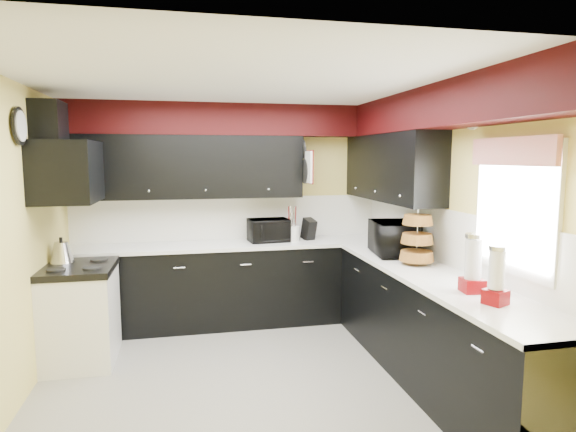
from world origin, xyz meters
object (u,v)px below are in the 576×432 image
at_px(microwave, 394,238).
at_px(kettle, 62,252).
at_px(toaster_oven, 269,230).
at_px(utensil_crock, 292,234).
at_px(knife_block, 309,229).

distance_m(microwave, kettle, 3.22).
distance_m(toaster_oven, microwave, 1.49).
distance_m(toaster_oven, utensil_crock, 0.28).
relative_size(utensil_crock, kettle, 0.82).
height_order(toaster_oven, knife_block, toaster_oven).
bearing_deg(utensil_crock, knife_block, 12.63).
relative_size(microwave, kettle, 2.75).
relative_size(knife_block, kettle, 1.15).
distance_m(utensil_crock, kettle, 2.43).
distance_m(microwave, utensil_crock, 1.27).
bearing_deg(toaster_oven, kettle, -169.74).
bearing_deg(microwave, kettle, 91.33).
height_order(microwave, kettle, microwave).
height_order(knife_block, kettle, knife_block).
height_order(microwave, utensil_crock, microwave).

